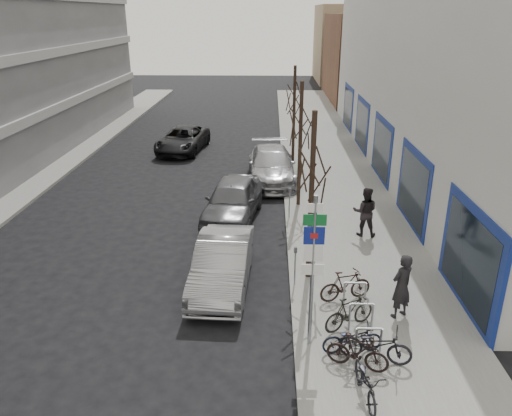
# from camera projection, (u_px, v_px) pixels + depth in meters

# --- Properties ---
(ground) EXTENTS (120.00, 120.00, 0.00)m
(ground) POSITION_uv_depth(u_px,v_px,m) (217.00, 346.00, 13.00)
(ground) COLOR black
(ground) RESTS_ON ground
(sidewalk_east) EXTENTS (5.00, 70.00, 0.15)m
(sidewalk_east) POSITION_uv_depth(u_px,v_px,m) (341.00, 206.00, 22.15)
(sidewalk_east) COLOR slate
(sidewalk_east) RESTS_ON ground
(brick_building_far) EXTENTS (12.00, 14.00, 8.00)m
(brick_building_far) POSITION_uv_depth(u_px,v_px,m) (392.00, 58.00, 48.39)
(brick_building_far) COLOR brown
(brick_building_far) RESTS_ON ground
(tan_building_far) EXTENTS (13.00, 12.00, 9.00)m
(tan_building_far) POSITION_uv_depth(u_px,v_px,m) (369.00, 44.00, 62.14)
(tan_building_far) COLOR #937A5B
(tan_building_far) RESTS_ON ground
(highway_sign_pole) EXTENTS (0.55, 0.10, 4.20)m
(highway_sign_pole) POSITION_uv_depth(u_px,v_px,m) (313.00, 263.00, 12.02)
(highway_sign_pole) COLOR gray
(highway_sign_pole) RESTS_ON ground
(bike_rack) EXTENTS (0.66, 2.26, 0.83)m
(bike_rack) POSITION_uv_depth(u_px,v_px,m) (361.00, 314.00, 13.21)
(bike_rack) COLOR gray
(bike_rack) RESTS_ON sidewalk_east
(tree_near) EXTENTS (1.80, 1.80, 5.50)m
(tree_near) POSITION_uv_depth(u_px,v_px,m) (313.00, 158.00, 14.68)
(tree_near) COLOR black
(tree_near) RESTS_ON ground
(tree_mid) EXTENTS (1.80, 1.80, 5.50)m
(tree_mid) POSITION_uv_depth(u_px,v_px,m) (301.00, 116.00, 20.73)
(tree_mid) COLOR black
(tree_mid) RESTS_ON ground
(tree_far) EXTENTS (1.80, 1.80, 5.50)m
(tree_far) POSITION_uv_depth(u_px,v_px,m) (295.00, 92.00, 26.78)
(tree_far) COLOR black
(tree_far) RESTS_ON ground
(meter_front) EXTENTS (0.10, 0.08, 1.27)m
(meter_front) POSITION_uv_depth(u_px,v_px,m) (295.00, 262.00, 15.39)
(meter_front) COLOR gray
(meter_front) RESTS_ON sidewalk_east
(meter_mid) EXTENTS (0.10, 0.08, 1.27)m
(meter_mid) POSITION_uv_depth(u_px,v_px,m) (290.00, 200.00, 20.51)
(meter_mid) COLOR gray
(meter_mid) RESTS_ON sidewalk_east
(meter_back) EXTENTS (0.10, 0.08, 1.27)m
(meter_back) POSITION_uv_depth(u_px,v_px,m) (286.00, 162.00, 25.63)
(meter_back) COLOR gray
(meter_back) RESTS_ON sidewalk_east
(bike_near_left) EXTENTS (0.64, 1.63, 0.97)m
(bike_near_left) POSITION_uv_depth(u_px,v_px,m) (366.00, 379.00, 10.88)
(bike_near_left) COLOR black
(bike_near_left) RESTS_ON sidewalk_east
(bike_near_right) EXTENTS (1.57, 0.94, 0.92)m
(bike_near_right) POSITION_uv_depth(u_px,v_px,m) (358.00, 352.00, 11.80)
(bike_near_right) COLOR black
(bike_near_right) RESTS_ON sidewalk_east
(bike_mid_curb) EXTENTS (1.58, 0.69, 0.93)m
(bike_mid_curb) POSITION_uv_depth(u_px,v_px,m) (352.00, 336.00, 12.35)
(bike_mid_curb) COLOR black
(bike_mid_curb) RESTS_ON sidewalk_east
(bike_mid_inner) EXTENTS (1.64, 1.26, 0.99)m
(bike_mid_inner) POSITION_uv_depth(u_px,v_px,m) (349.00, 312.00, 13.31)
(bike_mid_inner) COLOR black
(bike_mid_inner) RESTS_ON sidewalk_east
(bike_far_curb) EXTENTS (1.85, 0.95, 1.08)m
(bike_far_curb) POSITION_uv_depth(u_px,v_px,m) (375.00, 342.00, 12.02)
(bike_far_curb) COLOR black
(bike_far_curb) RESTS_ON sidewalk_east
(bike_far_inner) EXTENTS (1.69, 0.95, 0.98)m
(bike_far_inner) POSITION_uv_depth(u_px,v_px,m) (345.00, 285.00, 14.62)
(bike_far_inner) COLOR black
(bike_far_inner) RESTS_ON sidewalk_east
(parked_car_front) EXTENTS (1.82, 4.75, 1.55)m
(parked_car_front) POSITION_uv_depth(u_px,v_px,m) (222.00, 263.00, 15.60)
(parked_car_front) COLOR #949498
(parked_car_front) RESTS_ON ground
(parked_car_mid) EXTENTS (2.62, 5.20, 1.70)m
(parked_car_mid) POSITION_uv_depth(u_px,v_px,m) (233.00, 200.00, 20.68)
(parked_car_mid) COLOR #525157
(parked_car_mid) RESTS_ON ground
(parked_car_back) EXTENTS (2.59, 5.86, 1.67)m
(parked_car_back) POSITION_uv_depth(u_px,v_px,m) (271.00, 165.00, 25.39)
(parked_car_back) COLOR #96969A
(parked_car_back) RESTS_ON ground
(lane_car) EXTENTS (3.06, 5.56, 1.48)m
(lane_car) POSITION_uv_depth(u_px,v_px,m) (183.00, 140.00, 30.99)
(lane_car) COLOR black
(lane_car) RESTS_ON ground
(pedestrian_near) EXTENTS (0.83, 0.76, 1.90)m
(pedestrian_near) POSITION_uv_depth(u_px,v_px,m) (402.00, 286.00, 13.67)
(pedestrian_near) COLOR black
(pedestrian_near) RESTS_ON sidewalk_east
(pedestrian_far) EXTENTS (0.77, 0.58, 1.93)m
(pedestrian_far) POSITION_uv_depth(u_px,v_px,m) (365.00, 211.00, 18.77)
(pedestrian_far) COLOR black
(pedestrian_far) RESTS_ON sidewalk_east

